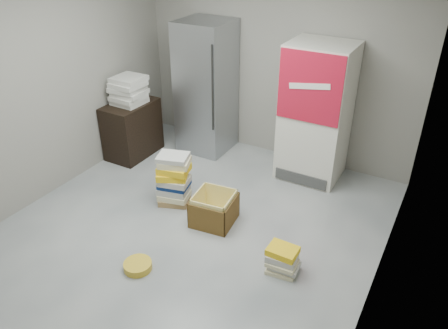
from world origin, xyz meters
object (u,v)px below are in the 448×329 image
wood_shelf (132,129)px  cardboard_box (214,211)px  coke_cooler (316,113)px  phonebook_stack_main (174,180)px  steel_fridge (206,88)px

wood_shelf → cardboard_box: 2.09m
coke_cooler → phonebook_stack_main: 2.00m
coke_cooler → cardboard_box: 1.85m
wood_shelf → phonebook_stack_main: wood_shelf is taller
steel_fridge → coke_cooler: (1.65, -0.01, -0.05)m
cardboard_box → phonebook_stack_main: bearing=163.7°
phonebook_stack_main → cardboard_box: phonebook_stack_main is taller
coke_cooler → cardboard_box: bearing=-110.4°
steel_fridge → cardboard_box: (1.06, -1.59, -0.80)m
coke_cooler → wood_shelf: coke_cooler is taller
coke_cooler → cardboard_box: coke_cooler is taller
steel_fridge → wood_shelf: (-0.83, -0.73, -0.55)m
wood_shelf → phonebook_stack_main: (1.27, -0.76, -0.07)m
coke_cooler → steel_fridge: bearing=179.8°
cardboard_box → wood_shelf: bearing=148.6°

